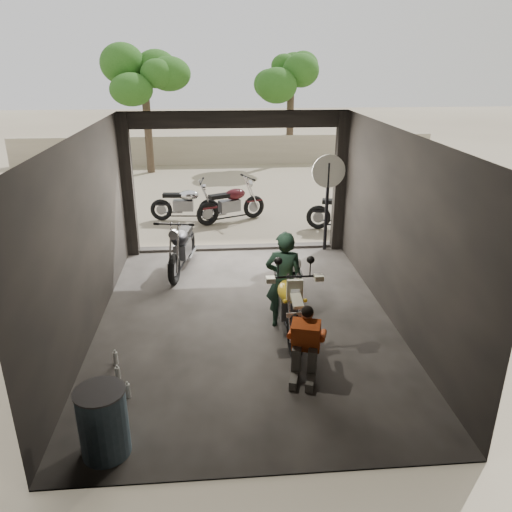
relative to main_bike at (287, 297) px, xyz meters
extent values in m
plane|color=#7A6D56|center=(-0.65, 0.47, -0.65)|extent=(80.00, 80.00, 0.00)
cube|color=#2D2B28|center=(-0.65, 0.47, -0.64)|extent=(5.00, 7.00, 0.02)
plane|color=black|center=(-0.65, 0.47, 2.55)|extent=(7.00, 7.00, 0.00)
cube|color=black|center=(-0.65, -3.03, 0.95)|extent=(5.00, 0.02, 3.20)
cube|color=black|center=(-3.15, 0.47, 0.95)|extent=(0.02, 7.00, 3.20)
cube|color=black|center=(1.85, 0.47, 0.95)|extent=(0.02, 7.00, 3.20)
cube|color=black|center=(-3.03, 3.85, 0.95)|extent=(0.24, 0.24, 3.20)
cube|color=black|center=(1.73, 3.85, 0.95)|extent=(0.24, 0.24, 3.20)
cube|color=black|center=(-0.65, 3.89, 2.37)|extent=(5.00, 0.16, 0.36)
cube|color=#2D2B28|center=(-0.65, 3.97, -0.61)|extent=(5.00, 0.25, 0.08)
cube|color=gray|center=(-0.65, 14.47, -0.05)|extent=(18.00, 0.30, 1.20)
cylinder|color=#382B1E|center=(-3.65, 12.97, 1.14)|extent=(0.30, 0.30, 3.58)
ellipsoid|color=#1E4C14|center=(-3.65, 12.97, 3.38)|extent=(2.20, 2.20, 3.14)
cylinder|color=#382B1E|center=(2.15, 14.47, 0.95)|extent=(0.30, 0.30, 3.20)
ellipsoid|color=#1E4C14|center=(2.15, 14.47, 2.95)|extent=(2.20, 2.20, 2.80)
imported|color=black|center=(-0.02, 0.22, 0.20)|extent=(0.68, 0.51, 1.70)
cube|color=black|center=(0.25, 1.30, -0.12)|extent=(0.40, 0.40, 0.04)
cylinder|color=black|center=(0.09, 1.14, -0.38)|extent=(0.03, 0.03, 0.53)
cylinder|color=black|center=(0.42, 1.14, -0.38)|extent=(0.03, 0.03, 0.53)
cylinder|color=black|center=(0.09, 1.47, -0.38)|extent=(0.03, 0.03, 0.53)
cylinder|color=black|center=(0.42, 1.47, -0.38)|extent=(0.03, 0.03, 0.53)
ellipsoid|color=white|center=(0.28, 1.25, 0.05)|extent=(0.35, 0.37, 0.31)
cylinder|color=#476578|center=(-2.43, -2.53, -0.22)|extent=(0.70, 0.70, 0.85)
cylinder|color=black|center=(1.44, 3.75, 0.39)|extent=(0.08, 0.08, 2.08)
cylinder|color=white|center=(1.44, 3.73, 1.24)|extent=(0.76, 0.03, 0.76)
camera|label=1|loc=(-1.10, -7.16, 3.58)|focal=35.00mm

